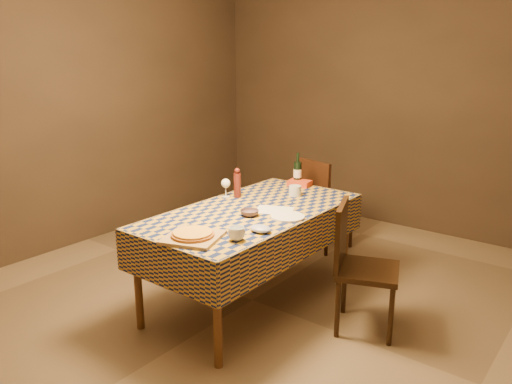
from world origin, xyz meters
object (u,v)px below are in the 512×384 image
(bowl, at_px, (250,213))
(chair_far, at_px, (321,199))
(white_plate, at_px, (288,217))
(pizza, at_px, (193,234))
(chair_right, at_px, (357,260))
(cutting_board, at_px, (193,237))
(wine_bottle, at_px, (298,173))
(dining_table, at_px, (252,219))

(bowl, xyz_separation_m, chair_far, (-0.23, 1.44, -0.27))
(white_plate, bearing_deg, bowl, -151.45)
(pizza, bearing_deg, bowl, 90.90)
(pizza, distance_m, chair_right, 1.18)
(cutting_board, bearing_deg, chair_right, 49.62)
(wine_bottle, xyz_separation_m, white_plate, (0.48, -0.85, -0.10))
(dining_table, height_order, white_plate, white_plate)
(pizza, bearing_deg, chair_far, 96.66)
(bowl, xyz_separation_m, white_plate, (0.25, 0.14, -0.01))
(pizza, xyz_separation_m, bowl, (-0.01, 0.60, -0.01))
(cutting_board, distance_m, pizza, 0.02)
(cutting_board, xyz_separation_m, chair_far, (-0.24, 2.04, -0.26))
(dining_table, xyz_separation_m, bowl, (0.08, -0.13, 0.10))
(dining_table, relative_size, bowl, 13.34)
(bowl, height_order, white_plate, bowl)
(white_plate, bearing_deg, cutting_board, -108.02)
(white_plate, height_order, chair_right, chair_right)
(cutting_board, relative_size, bowl, 2.48)
(dining_table, height_order, cutting_board, cutting_board)
(cutting_board, distance_m, bowl, 0.60)
(cutting_board, xyz_separation_m, chair_right, (0.74, 0.87, -0.26))
(dining_table, height_order, chair_right, chair_right)
(chair_far, bearing_deg, bowl, -80.97)
(dining_table, relative_size, pizza, 5.29)
(dining_table, bearing_deg, chair_right, 9.82)
(wine_bottle, bearing_deg, pizza, -81.58)
(chair_far, bearing_deg, dining_table, -83.39)
(cutting_board, height_order, chair_far, chair_far)
(cutting_board, relative_size, pizza, 0.98)
(white_plate, relative_size, chair_far, 0.27)
(bowl, bearing_deg, white_plate, 28.55)
(bowl, relative_size, chair_right, 0.15)
(bowl, height_order, wine_bottle, wine_bottle)
(bowl, distance_m, chair_right, 0.84)
(dining_table, xyz_separation_m, pizza, (0.09, -0.73, 0.11))
(bowl, bearing_deg, chair_right, 19.82)
(pizza, xyz_separation_m, white_plate, (0.24, 0.74, -0.03))
(pizza, height_order, bowl, pizza)
(chair_far, relative_size, chair_right, 1.00)
(chair_right, bearing_deg, dining_table, -170.18)
(dining_table, xyz_separation_m, chair_far, (-0.15, 1.31, -0.17))
(chair_far, distance_m, chair_right, 1.53)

